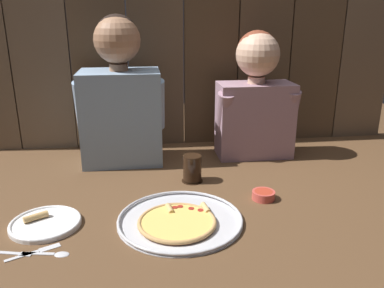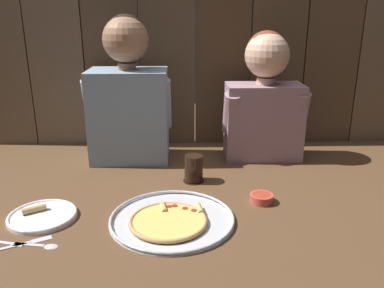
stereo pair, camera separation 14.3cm
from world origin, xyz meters
name	(u,v)px [view 1 (the left image)]	position (x,y,z in m)	size (l,w,h in m)	color
ground_plane	(204,198)	(0.00, 0.00, 0.00)	(3.20, 3.20, 0.00)	brown
pizza_tray	(179,220)	(-0.11, -0.17, 0.01)	(0.42, 0.42, 0.03)	silver
dinner_plate	(45,223)	(-0.54, -0.14, 0.01)	(0.23, 0.23, 0.03)	white
drinking_glass	(192,169)	(-0.02, 0.16, 0.05)	(0.09, 0.09, 0.11)	black
dipping_bowl	(263,195)	(0.22, -0.04, 0.02)	(0.08, 0.08, 0.03)	#CC4C42
table_fork	(13,253)	(-0.60, -0.29, 0.00)	(0.13, 0.05, 0.01)	silver
table_knife	(34,252)	(-0.54, -0.29, 0.00)	(0.15, 0.08, 0.01)	silver
table_spoon	(54,253)	(-0.48, -0.31, 0.00)	(0.14, 0.04, 0.01)	silver
diner_left	(120,96)	(-0.31, 0.44, 0.31)	(0.39, 0.24, 0.65)	#849EB7
diner_right	(256,96)	(0.31, 0.44, 0.29)	(0.38, 0.21, 0.58)	gray
wooden_backdrop_wall	(183,17)	(0.00, 0.67, 0.64)	(2.19, 0.03, 1.28)	brown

